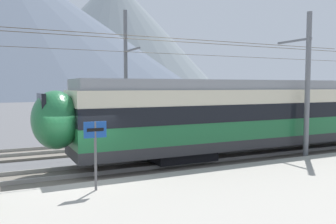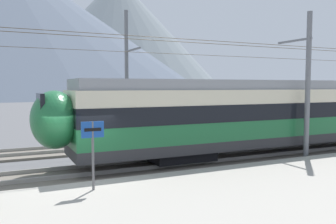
{
  "view_description": "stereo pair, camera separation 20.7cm",
  "coord_description": "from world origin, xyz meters",
  "px_view_note": "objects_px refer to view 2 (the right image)",
  "views": [
    {
      "loc": [
        -2.69,
        -12.65,
        3.57
      ],
      "look_at": [
        5.24,
        3.69,
        2.23
      ],
      "focal_mm": 37.81,
      "sensor_mm": 36.0,
      "label": 1
    },
    {
      "loc": [
        -2.5,
        -12.74,
        3.57
      ],
      "look_at": [
        5.24,
        3.69,
        2.23
      ],
      "focal_mm": 37.81,
      "sensor_mm": 36.0,
      "label": 2
    }
  ],
  "objects_px": {
    "catenary_mast_mid": "(305,83)",
    "catenary_mast_far_side": "(127,74)",
    "train_near_platform": "(298,111)",
    "platform_sign": "(93,140)",
    "train_far_track": "(334,103)"
  },
  "relations": [
    {
      "from": "train_near_platform",
      "to": "catenary_mast_mid",
      "type": "distance_m",
      "value": 2.61
    },
    {
      "from": "catenary_mast_far_side",
      "to": "platform_sign",
      "type": "relative_size",
      "value": 21.34
    },
    {
      "from": "catenary_mast_mid",
      "to": "train_near_platform",
      "type": "bearing_deg",
      "value": 52.53
    },
    {
      "from": "train_far_track",
      "to": "catenary_mast_mid",
      "type": "xyz_separation_m",
      "value": [
        -10.58,
        -7.09,
        1.51
      ]
    },
    {
      "from": "train_near_platform",
      "to": "train_far_track",
      "type": "xyz_separation_m",
      "value": [
        9.28,
        5.4,
        0.0
      ]
    },
    {
      "from": "catenary_mast_far_side",
      "to": "train_near_platform",
      "type": "bearing_deg",
      "value": -47.28
    },
    {
      "from": "catenary_mast_far_side",
      "to": "platform_sign",
      "type": "height_order",
      "value": "catenary_mast_far_side"
    },
    {
      "from": "catenary_mast_mid",
      "to": "catenary_mast_far_side",
      "type": "distance_m",
      "value": 10.88
    },
    {
      "from": "train_far_track",
      "to": "catenary_mast_far_side",
      "type": "height_order",
      "value": "catenary_mast_far_side"
    },
    {
      "from": "train_far_track",
      "to": "catenary_mast_far_side",
      "type": "xyz_separation_m",
      "value": [
        -16.26,
        2.16,
        2.11
      ]
    },
    {
      "from": "train_near_platform",
      "to": "platform_sign",
      "type": "relative_size",
      "value": 12.37
    },
    {
      "from": "catenary_mast_mid",
      "to": "catenary_mast_far_side",
      "type": "xyz_separation_m",
      "value": [
        -5.68,
        9.25,
        0.6
      ]
    },
    {
      "from": "train_far_track",
      "to": "catenary_mast_far_side",
      "type": "distance_m",
      "value": 16.54
    },
    {
      "from": "train_far_track",
      "to": "train_near_platform",
      "type": "bearing_deg",
      "value": -149.8
    },
    {
      "from": "train_near_platform",
      "to": "platform_sign",
      "type": "xyz_separation_m",
      "value": [
        -11.8,
        -3.31,
        -0.31
      ]
    }
  ]
}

